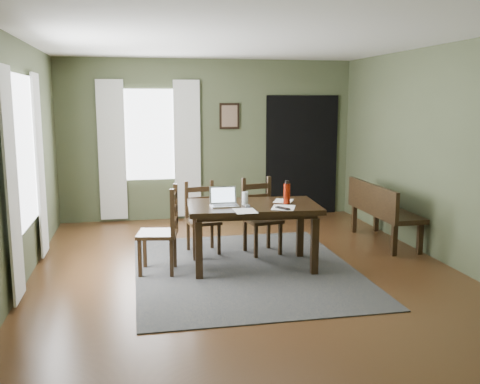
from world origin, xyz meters
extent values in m
cube|color=#492C16|center=(0.00, 0.00, -0.01)|extent=(5.00, 6.00, 0.01)
cube|color=#485134|center=(0.00, 3.00, 1.35)|extent=(5.00, 0.02, 2.70)
cube|color=#485134|center=(0.00, -3.00, 1.35)|extent=(5.00, 0.02, 2.70)
cube|color=#485134|center=(-2.50, 0.00, 1.35)|extent=(0.02, 6.00, 2.70)
cube|color=#485134|center=(2.50, 0.00, 1.35)|extent=(0.02, 6.00, 2.70)
cube|color=white|center=(0.00, 0.00, 2.70)|extent=(5.00, 6.00, 0.02)
cube|color=#363636|center=(0.00, 0.00, 0.01)|extent=(2.60, 3.20, 0.01)
cube|color=black|center=(0.11, 0.07, 0.76)|extent=(1.61, 1.04, 0.06)
cube|color=black|center=(0.11, 0.07, 0.70)|extent=(1.44, 0.86, 0.05)
cube|color=black|center=(-0.58, -0.24, 0.34)|extent=(0.09, 0.09, 0.66)
cube|color=black|center=(-0.53, 0.48, 0.34)|extent=(0.09, 0.09, 0.66)
cube|color=black|center=(0.76, -0.34, 0.34)|extent=(0.09, 0.09, 0.66)
cube|color=black|center=(0.81, 0.38, 0.34)|extent=(0.09, 0.09, 0.66)
cube|color=black|center=(-1.03, 0.09, 0.47)|extent=(0.52, 0.52, 0.04)
cube|color=black|center=(-1.18, 0.30, 0.23)|extent=(0.05, 0.05, 0.44)
cube|color=black|center=(-0.82, 0.24, 0.23)|extent=(0.05, 0.05, 0.44)
cube|color=black|center=(-1.24, -0.06, 0.23)|extent=(0.05, 0.05, 0.44)
cube|color=black|center=(-0.88, -0.12, 0.23)|extent=(0.05, 0.05, 0.44)
cube|color=black|center=(-0.80, 0.24, 0.76)|extent=(0.06, 0.06, 0.55)
cube|color=black|center=(-0.87, -0.13, 0.76)|extent=(0.06, 0.06, 0.55)
cube|color=black|center=(-0.83, 0.05, 0.61)|extent=(0.09, 0.33, 0.07)
cube|color=black|center=(-0.83, 0.05, 0.76)|extent=(0.09, 0.33, 0.07)
cube|color=black|center=(-0.83, 0.05, 0.91)|extent=(0.09, 0.33, 0.07)
cube|color=black|center=(-0.40, 0.80, 0.43)|extent=(0.46, 0.46, 0.04)
cube|color=black|center=(-0.54, 0.62, 0.21)|extent=(0.04, 0.04, 0.40)
cube|color=black|center=(-0.58, 0.95, 0.21)|extent=(0.04, 0.04, 0.40)
cube|color=black|center=(-0.21, 0.66, 0.21)|extent=(0.04, 0.04, 0.40)
cube|color=black|center=(-0.25, 0.99, 0.21)|extent=(0.04, 0.04, 0.40)
cube|color=black|center=(-0.60, 0.96, 0.70)|extent=(0.05, 0.05, 0.51)
cube|color=black|center=(-0.25, 1.01, 0.70)|extent=(0.05, 0.05, 0.51)
cube|color=black|center=(-0.42, 0.99, 0.56)|extent=(0.30, 0.07, 0.07)
cube|color=black|center=(-0.42, 0.99, 0.70)|extent=(0.30, 0.07, 0.07)
cube|color=black|center=(-0.42, 0.99, 0.83)|extent=(0.30, 0.07, 0.07)
cube|color=black|center=(0.37, 0.63, 0.46)|extent=(0.51, 0.51, 0.04)
cube|color=black|center=(0.23, 0.42, 0.22)|extent=(0.05, 0.05, 0.42)
cube|color=black|center=(0.16, 0.76, 0.22)|extent=(0.05, 0.05, 0.42)
cube|color=black|center=(0.58, 0.49, 0.22)|extent=(0.05, 0.05, 0.42)
cube|color=black|center=(0.50, 0.83, 0.22)|extent=(0.05, 0.05, 0.42)
cube|color=black|center=(0.15, 0.78, 0.73)|extent=(0.05, 0.05, 0.54)
cube|color=black|center=(0.51, 0.86, 0.73)|extent=(0.05, 0.05, 0.54)
cube|color=black|center=(0.33, 0.82, 0.59)|extent=(0.32, 0.09, 0.07)
cube|color=black|center=(0.33, 0.82, 0.73)|extent=(0.32, 0.09, 0.07)
cube|color=black|center=(0.33, 0.82, 0.88)|extent=(0.32, 0.09, 0.07)
cube|color=black|center=(2.22, 0.84, 0.46)|extent=(0.49, 1.52, 0.07)
cube|color=black|center=(2.40, 0.19, 0.21)|extent=(0.07, 0.07, 0.42)
cube|color=black|center=(2.04, 0.19, 0.21)|extent=(0.07, 0.07, 0.42)
cube|color=black|center=(2.40, 1.49, 0.21)|extent=(0.07, 0.07, 0.42)
cube|color=black|center=(2.04, 1.49, 0.21)|extent=(0.07, 0.07, 0.42)
cube|color=black|center=(2.00, 0.84, 0.67)|extent=(0.05, 1.52, 0.37)
cube|color=#B7B7BC|center=(-0.24, 0.01, 0.80)|extent=(0.32, 0.22, 0.02)
cube|color=#B7B7BC|center=(-0.24, 0.13, 0.90)|extent=(0.32, 0.06, 0.21)
cube|color=silver|center=(-0.24, 0.12, 0.90)|extent=(0.28, 0.04, 0.17)
cube|color=#3F3F42|center=(-0.24, 0.00, 0.80)|extent=(0.27, 0.13, 0.00)
cube|color=#3F3F42|center=(0.01, -0.12, 0.80)|extent=(0.06, 0.09, 0.03)
cube|color=black|center=(0.38, -0.29, 0.80)|extent=(0.14, 0.19, 0.02)
cylinder|color=silver|center=(0.01, 0.03, 0.87)|extent=(0.09, 0.09, 0.16)
cylinder|color=#9E200C|center=(0.52, 0.02, 0.91)|extent=(0.10, 0.10, 0.24)
cylinder|color=black|center=(0.52, 0.02, 1.05)|extent=(0.06, 0.06, 0.04)
cube|color=white|center=(0.41, -0.21, 0.79)|extent=(0.36, 0.41, 0.00)
cube|color=white|center=(0.53, 0.19, 0.79)|extent=(0.32, 0.35, 0.00)
cube|color=white|center=(-0.06, -0.31, 0.79)|extent=(0.24, 0.31, 0.00)
cube|color=white|center=(-2.47, 0.20, 1.45)|extent=(0.01, 1.30, 1.70)
cube|color=white|center=(-1.00, 2.97, 1.45)|extent=(1.00, 0.01, 1.50)
cube|color=silver|center=(-2.44, -0.62, 1.20)|extent=(0.03, 0.48, 2.30)
cube|color=silver|center=(-2.44, 1.02, 1.20)|extent=(0.03, 0.48, 2.30)
cube|color=silver|center=(-1.62, 2.94, 1.20)|extent=(0.44, 0.03, 2.30)
cube|color=silver|center=(-0.38, 2.94, 1.20)|extent=(0.44, 0.03, 2.30)
cube|color=black|center=(0.35, 2.97, 1.75)|extent=(0.34, 0.03, 0.44)
cube|color=brown|center=(0.35, 2.96, 1.75)|extent=(0.27, 0.01, 0.36)
cube|color=black|center=(1.65, 2.97, 1.05)|extent=(1.30, 0.03, 2.10)
camera|label=1|loc=(-1.27, -6.06, 2.02)|focal=40.00mm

